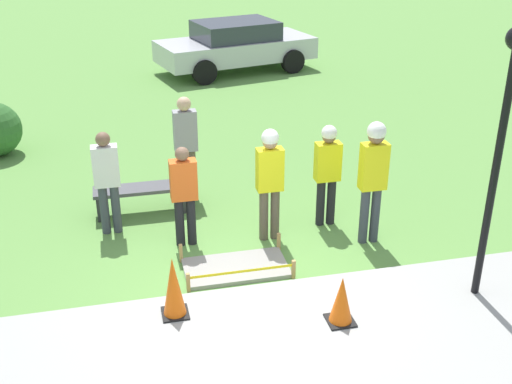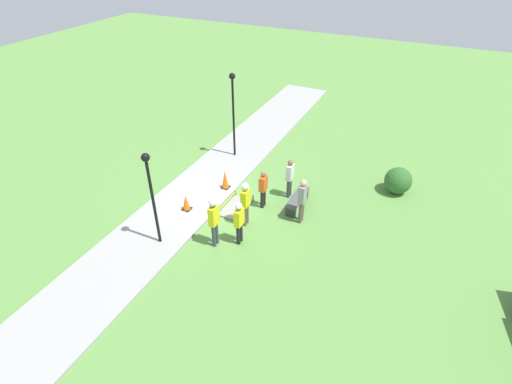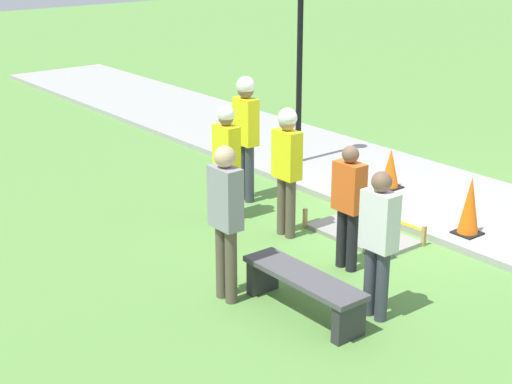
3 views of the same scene
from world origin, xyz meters
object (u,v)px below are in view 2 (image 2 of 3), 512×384
Objects in this scene: bystander_in_white_shirt at (302,198)px; lamppost_near at (150,186)px; worker_trainee at (239,220)px; park_bench at (297,200)px; worker_supervisor at (214,217)px; worker_assistant at (246,200)px; bystander_in_orange_shirt at (263,187)px; traffic_cone_far_patch at (186,202)px; traffic_cone_near_patch at (225,179)px; lamppost_far at (233,104)px; bystander_in_gray_shirt at (290,176)px.

lamppost_near is at bearing -50.54° from bystander_in_white_shirt.
lamppost_near reaches higher than worker_trainee.
worker_supervisor is at bearing -28.25° from park_bench.
bystander_in_orange_shirt is at bearing 175.11° from worker_assistant.
traffic_cone_far_patch is 0.33× the size of worker_supervisor.
traffic_cone_far_patch is at bearing -72.48° from bystander_in_white_shirt.
worker_assistant is (-0.30, 2.45, 0.68)m from traffic_cone_far_patch.
bystander_in_orange_shirt is at bearing 146.74° from lamppost_near.
park_bench is 0.89× the size of worker_assistant.
traffic_cone_near_patch is 4.44m from lamppost_near.
lamppost_near is at bearing 4.95° from lamppost_far.
lamppost_near reaches higher than traffic_cone_near_patch.
bystander_in_orange_shirt is 0.41× the size of lamppost_far.
bystander_in_gray_shirt is 1.71m from bystander_in_white_shirt.
traffic_cone_near_patch is at bearing 20.19° from lamppost_far.
bystander_in_orange_shirt is 1.30m from bystander_in_gray_shirt.
bystander_in_gray_shirt reaches higher than traffic_cone_near_patch.
bystander_in_white_shirt is at bearing 143.26° from worker_trainee.
worker_supervisor is at bearing -56.93° from worker_trainee.
bystander_in_white_shirt is at bearing 138.27° from worker_supervisor.
lamppost_near is (4.69, -3.01, 1.48)m from bystander_in_gray_shirt.
lamppost_near is at bearing -44.42° from worker_assistant.
bystander_in_gray_shirt reaches higher than traffic_cone_far_patch.
traffic_cone_far_patch is 0.39× the size of park_bench.
bystander_in_orange_shirt is at bearing 168.62° from worker_supervisor.
bystander_in_white_shirt reaches higher than worker_trainee.
traffic_cone_far_patch is 4.36m from park_bench.
worker_assistant is at bearing 47.12° from traffic_cone_near_patch.
traffic_cone_far_patch is 3.05m from bystander_in_orange_shirt.
lamppost_near is (0.80, -1.79, 1.23)m from worker_supervisor.
bystander_in_gray_shirt reaches higher than park_bench.
bystander_in_gray_shirt is (-3.43, 0.51, -0.05)m from worker_trainee.
lamppost_near is (1.98, 0.21, 2.02)m from traffic_cone_far_patch.
lamppost_near is at bearing -65.86° from worker_supervisor.
bystander_in_orange_shirt is 0.95× the size of bystander_in_gray_shirt.
worker_trainee is (-0.47, 0.71, -0.20)m from worker_supervisor.
bystander_in_orange_shirt is 0.87× the size of bystander_in_white_shirt.
lamppost_far reaches higher than bystander_in_gray_shirt.
worker_trainee is at bearing -20.60° from park_bench.
bystander_in_white_shirt is at bearing 120.06° from worker_assistant.
worker_assistant is at bearing 135.58° from lamppost_near.
worker_assistant is at bearing -59.94° from bystander_in_white_shirt.
worker_supervisor is 1.55m from worker_assistant.
worker_assistant reaches higher than park_bench.
traffic_cone_far_patch is (1.99, -0.62, -0.09)m from traffic_cone_near_patch.
worker_supervisor is 2.32m from lamppost_near.
worker_supervisor is at bearing 114.14° from lamppost_near.
bystander_in_gray_shirt is (-1.11, 0.66, 0.06)m from bystander_in_orange_shirt.
park_bench is 0.83× the size of worker_supervisor.
park_bench is 0.41× the size of lamppost_far.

